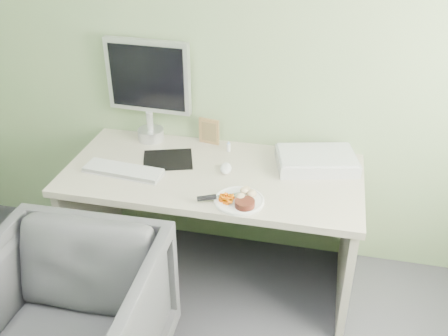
% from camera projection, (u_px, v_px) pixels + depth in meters
% --- Properties ---
extents(wall_back, '(3.50, 0.00, 3.50)m').
position_uv_depth(wall_back, '(228.00, 39.00, 2.70)').
color(wall_back, gray).
rests_on(wall_back, floor).
extents(desk, '(1.60, 0.75, 0.73)m').
position_uv_depth(desk, '(213.00, 200.00, 2.79)').
color(desk, beige).
rests_on(desk, floor).
extents(plate, '(0.25, 0.25, 0.01)m').
position_uv_depth(plate, '(239.00, 201.00, 2.44)').
color(plate, white).
rests_on(plate, desk).
extents(steak, '(0.11, 0.11, 0.03)m').
position_uv_depth(steak, '(245.00, 203.00, 2.38)').
color(steak, black).
rests_on(steak, plate).
extents(potato_pile, '(0.12, 0.11, 0.05)m').
position_uv_depth(potato_pile, '(245.00, 191.00, 2.45)').
color(potato_pile, tan).
rests_on(potato_pile, plate).
extents(carrot_heap, '(0.08, 0.07, 0.04)m').
position_uv_depth(carrot_heap, '(226.00, 197.00, 2.42)').
color(carrot_heap, '#DA5A04').
rests_on(carrot_heap, plate).
extents(steak_knife, '(0.23, 0.13, 0.02)m').
position_uv_depth(steak_knife, '(215.00, 197.00, 2.44)').
color(steak_knife, silver).
rests_on(steak_knife, plate).
extents(mousepad, '(0.33, 0.31, 0.00)m').
position_uv_depth(mousepad, '(168.00, 160.00, 2.80)').
color(mousepad, black).
rests_on(mousepad, desk).
extents(keyboard, '(0.44, 0.16, 0.02)m').
position_uv_depth(keyboard, '(123.00, 170.00, 2.68)').
color(keyboard, white).
rests_on(keyboard, desk).
extents(computer_mouse, '(0.08, 0.12, 0.04)m').
position_uv_depth(computer_mouse, '(226.00, 168.00, 2.69)').
color(computer_mouse, white).
rests_on(computer_mouse, desk).
extents(photo_frame, '(0.13, 0.04, 0.16)m').
position_uv_depth(photo_frame, '(209.00, 131.00, 2.94)').
color(photo_frame, '#A67B4D').
rests_on(photo_frame, desk).
extents(eyedrop_bottle, '(0.02, 0.02, 0.07)m').
position_uv_depth(eyedrop_bottle, '(229.00, 147.00, 2.88)').
color(eyedrop_bottle, white).
rests_on(eyedrop_bottle, desk).
extents(scanner, '(0.48, 0.38, 0.07)m').
position_uv_depth(scanner, '(316.00, 161.00, 2.73)').
color(scanner, '#B6BABD').
rests_on(scanner, desk).
extents(monitor, '(0.50, 0.16, 0.60)m').
position_uv_depth(monitor, '(148.00, 85.00, 2.87)').
color(monitor, silver).
rests_on(monitor, desk).
extents(desk_chair, '(0.81, 0.83, 0.74)m').
position_uv_depth(desk_chair, '(68.00, 326.00, 2.23)').
color(desk_chair, '#39393E').
rests_on(desk_chair, floor).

